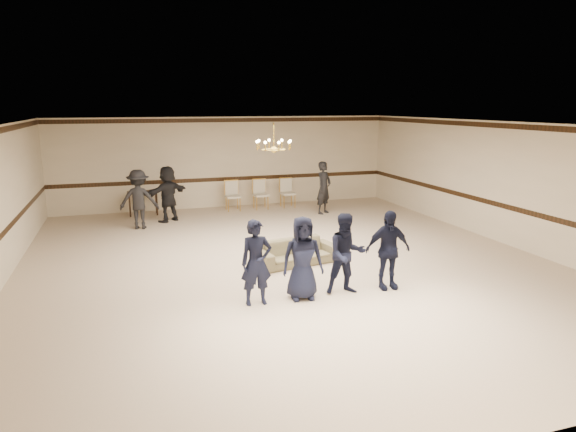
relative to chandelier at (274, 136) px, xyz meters
name	(u,v)px	position (x,y,z in m)	size (l,w,h in m)	color
room	(286,195)	(0.00, -1.00, -1.28)	(12.01, 14.01, 3.21)	beige
chair_rail	(227,179)	(0.00, 5.99, -1.88)	(12.00, 0.02, 0.14)	black
crown_molding	(226,120)	(0.00, 5.99, 0.21)	(12.00, 0.02, 0.14)	black
chandelier	(274,136)	(0.00, 0.00, 0.00)	(0.94, 0.94, 0.89)	gold
boy_a	(256,263)	(-1.31, -3.29, -2.08)	(0.58, 0.38, 1.60)	black
boy_b	(303,258)	(-0.41, -3.29, -2.08)	(0.78, 0.51, 1.60)	black
boy_c	(346,254)	(0.49, -3.29, -2.08)	(0.78, 0.61, 1.60)	black
boy_d	(388,250)	(1.39, -3.29, -2.08)	(0.94, 0.39, 1.60)	black
settee	(296,252)	(0.17, -1.21, -2.59)	(1.93, 0.75, 0.56)	#6E6549
adult_left	(139,199)	(-3.15, 3.47, -1.99)	(1.14, 0.65, 1.76)	black
adult_mid	(168,194)	(-2.25, 4.17, -1.99)	(1.63, 0.52, 1.76)	black
adult_right	(324,188)	(2.85, 3.77, -1.99)	(0.64, 0.42, 1.76)	black
banquet_chair_left	(233,196)	(0.03, 5.16, -2.36)	(0.49, 0.49, 1.02)	beige
banquet_chair_mid	(261,195)	(1.03, 5.16, -2.36)	(0.49, 0.49, 1.02)	beige
banquet_chair_right	(288,193)	(2.03, 5.16, -2.36)	(0.49, 0.49, 1.02)	beige
console_table	(143,203)	(-2.97, 5.36, -2.47)	(0.97, 0.41, 0.81)	black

